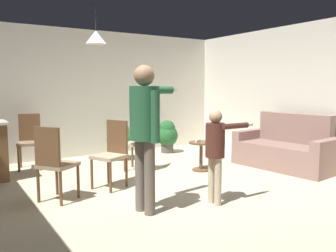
{
  "coord_description": "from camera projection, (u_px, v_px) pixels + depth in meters",
  "views": [
    {
      "loc": [
        -2.65,
        -4.16,
        1.51
      ],
      "look_at": [
        -0.24,
        -0.38,
        1.0
      ],
      "focal_mm": 37.55,
      "sensor_mm": 36.0,
      "label": 1
    }
  ],
  "objects": [
    {
      "name": "dining_chair_near_wall",
      "position": [
        54.0,
        161.0,
        4.55
      ],
      "size": [
        0.59,
        0.59,
        1.0
      ],
      "rotation": [
        0.0,
        0.0,
        5.33
      ],
      "color": "brown",
      "rests_on": "ground"
    },
    {
      "name": "wall_right",
      "position": [
        311.0,
        95.0,
        6.63
      ],
      "size": [
        0.1,
        6.4,
        2.7
      ],
      "primitive_type": "cube",
      "color": "silver",
      "rests_on": "ground"
    },
    {
      "name": "dining_chair_centre_back",
      "position": [
        112.0,
        151.0,
        5.23
      ],
      "size": [
        0.56,
        0.56,
        1.0
      ],
      "rotation": [
        0.0,
        0.0,
        2.01
      ],
      "color": "brown",
      "rests_on": "ground"
    },
    {
      "name": "dining_chair_by_counter",
      "position": [
        142.0,
        140.0,
        6.28
      ],
      "size": [
        0.59,
        0.59,
        1.0
      ],
      "rotation": [
        0.0,
        0.0,
        0.72
      ],
      "color": "brown",
      "rests_on": "ground"
    },
    {
      "name": "potted_plant_corner",
      "position": [
        167.0,
        135.0,
        7.98
      ],
      "size": [
        0.48,
        0.48,
        0.74
      ],
      "color": "#4C4742",
      "rests_on": "ground"
    },
    {
      "name": "wall_back",
      "position": [
        89.0,
        94.0,
        7.6
      ],
      "size": [
        6.4,
        0.1,
        2.7
      ],
      "primitive_type": "cube",
      "color": "silver",
      "rests_on": "ground"
    },
    {
      "name": "dining_chair_spare",
      "position": [
        30.0,
        139.0,
        6.45
      ],
      "size": [
        0.51,
        0.51,
        1.0
      ],
      "rotation": [
        0.0,
        0.0,
        2.89
      ],
      "color": "brown",
      "rests_on": "ground"
    },
    {
      "name": "ground",
      "position": [
        168.0,
        191.0,
        5.07
      ],
      "size": [
        7.68,
        7.68,
        0.0
      ],
      "primitive_type": "plane",
      "color": "beige"
    },
    {
      "name": "spare_remote_on_table",
      "position": [
        198.0,
        141.0,
        6.27
      ],
      "size": [
        0.13,
        0.08,
        0.04
      ],
      "primitive_type": "cube",
      "rotation": [
        0.0,
        0.0,
        1.93
      ],
      "color": "white",
      "rests_on": "side_table_by_couch"
    },
    {
      "name": "person_child",
      "position": [
        216.0,
        146.0,
        4.44
      ],
      "size": [
        0.63,
        0.35,
        1.21
      ],
      "rotation": [
        0.0,
        0.0,
        -1.56
      ],
      "color": "tan",
      "rests_on": "ground"
    },
    {
      "name": "potted_plant_by_wall",
      "position": [
        119.0,
        138.0,
        7.21
      ],
      "size": [
        0.53,
        0.53,
        0.81
      ],
      "color": "#4C4742",
      "rests_on": "ground"
    },
    {
      "name": "couch_floral",
      "position": [
        286.0,
        150.0,
        6.5
      ],
      "size": [
        1.04,
        1.88,
        1.0
      ],
      "rotation": [
        0.0,
        0.0,
        1.68
      ],
      "color": "#8C6B60",
      "rests_on": "ground"
    },
    {
      "name": "side_table_by_couch",
      "position": [
        201.0,
        153.0,
        6.28
      ],
      "size": [
        0.44,
        0.44,
        0.52
      ],
      "color": "brown",
      "rests_on": "ground"
    },
    {
      "name": "person_adult",
      "position": [
        146.0,
        122.0,
        4.11
      ],
      "size": [
        0.83,
        0.58,
        1.75
      ],
      "rotation": [
        0.0,
        0.0,
        -1.43
      ],
      "color": "#60564C",
      "rests_on": "ground"
    },
    {
      "name": "ceiling_light_pendant",
      "position": [
        96.0,
        37.0,
        5.35
      ],
      "size": [
        0.32,
        0.32,
        0.55
      ],
      "color": "silver"
    }
  ]
}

